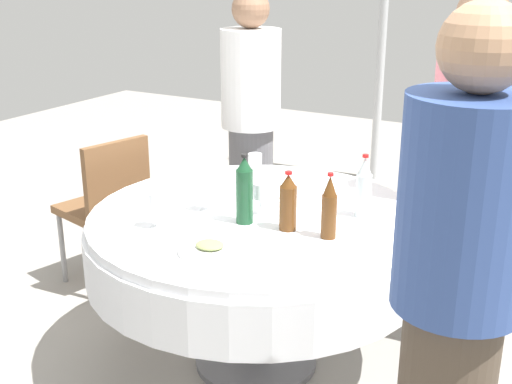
% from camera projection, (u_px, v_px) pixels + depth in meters
% --- Properties ---
extents(ground_plane, '(10.00, 10.00, 0.00)m').
position_uv_depth(ground_plane, '(256.00, 362.00, 3.07)').
color(ground_plane, gray).
extents(dining_table, '(1.46, 1.46, 0.74)m').
position_uv_depth(dining_table, '(256.00, 245.00, 2.87)').
color(dining_table, white).
rests_on(dining_table, ground_plane).
extents(bottle_clear_right, '(0.07, 0.07, 0.27)m').
position_uv_depth(bottle_clear_right, '(364.00, 188.00, 2.75)').
color(bottle_clear_right, silver).
rests_on(bottle_clear_right, dining_table).
extents(bottle_dark_green_west, '(0.07, 0.07, 0.29)m').
position_uv_depth(bottle_dark_green_west, '(244.00, 191.00, 2.68)').
color(bottle_dark_green_west, '#194728').
rests_on(bottle_dark_green_west, dining_table).
extents(bottle_brown_inner, '(0.07, 0.07, 0.25)m').
position_uv_depth(bottle_brown_inner, '(288.00, 203.00, 2.62)').
color(bottle_brown_inner, '#593314').
rests_on(bottle_brown_inner, dining_table).
extents(bottle_brown_left, '(0.06, 0.06, 0.27)m').
position_uv_depth(bottle_brown_left, '(329.00, 208.00, 2.54)').
color(bottle_brown_left, '#593314').
rests_on(bottle_brown_left, dining_table).
extents(wine_glass_left, '(0.06, 0.06, 0.14)m').
position_uv_depth(wine_glass_left, '(206.00, 189.00, 2.83)').
color(wine_glass_left, white).
rests_on(wine_glass_left, dining_table).
extents(wine_glass_rear, '(0.06, 0.06, 0.14)m').
position_uv_depth(wine_glass_rear, '(261.00, 193.00, 2.79)').
color(wine_glass_rear, white).
rests_on(wine_glass_rear, dining_table).
extents(wine_glass_outer, '(0.07, 0.07, 0.15)m').
position_uv_depth(wine_glass_outer, '(156.00, 203.00, 2.64)').
color(wine_glass_outer, white).
rests_on(wine_glass_outer, dining_table).
extents(wine_glass_east, '(0.07, 0.07, 0.16)m').
position_uv_depth(wine_glass_east, '(255.00, 163.00, 3.15)').
color(wine_glass_east, white).
rests_on(wine_glass_east, dining_table).
extents(plate_far, '(0.24, 0.24, 0.04)m').
position_uv_depth(plate_far, '(210.00, 248.00, 2.45)').
color(plate_far, white).
rests_on(plate_far, dining_table).
extents(plate_mid, '(0.21, 0.21, 0.02)m').
position_uv_depth(plate_mid, '(347.00, 196.00, 3.01)').
color(plate_mid, white).
rests_on(plate_mid, dining_table).
extents(knife_west, '(0.16, 0.12, 0.00)m').
position_uv_depth(knife_west, '(280.00, 198.00, 3.00)').
color(knife_west, silver).
rests_on(knife_west, dining_table).
extents(fork_inner, '(0.12, 0.16, 0.00)m').
position_uv_depth(fork_inner, '(275.00, 244.00, 2.51)').
color(fork_inner, silver).
rests_on(fork_inner, dining_table).
extents(folded_napkin, '(0.15, 0.15, 0.02)m').
position_uv_depth(folded_napkin, '(230.00, 193.00, 3.04)').
color(folded_napkin, white).
rests_on(folded_napkin, dining_table).
extents(person_right, '(0.34, 0.34, 1.62)m').
position_uv_depth(person_right, '(251.00, 128.00, 3.81)').
color(person_right, slate).
rests_on(person_right, ground_plane).
extents(person_west, '(0.34, 0.34, 1.69)m').
position_uv_depth(person_west, '(454.00, 315.00, 1.73)').
color(person_west, '#4C3F33').
rests_on(person_west, ground_plane).
extents(person_inner, '(0.34, 0.34, 1.67)m').
position_uv_depth(person_inner, '(465.00, 169.00, 2.97)').
color(person_inner, '#26262B').
rests_on(person_inner, ground_plane).
extents(chair_outer, '(0.48, 0.48, 0.87)m').
position_uv_depth(chair_outer, '(109.00, 200.00, 3.62)').
color(chair_outer, brown).
rests_on(chair_outer, ground_plane).
extents(tent_pole_main, '(0.07, 0.07, 2.65)m').
position_uv_depth(tent_pole_main, '(383.00, 19.00, 5.23)').
color(tent_pole_main, '#B2B5B7').
rests_on(tent_pole_main, ground_plane).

